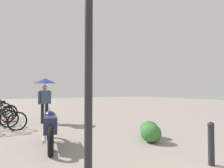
{
  "coord_description": "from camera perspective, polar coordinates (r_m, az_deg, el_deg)",
  "views": [
    {
      "loc": [
        -0.06,
        2.65,
        1.49
      ],
      "look_at": [
        10.36,
        -3.29,
        1.88
      ],
      "focal_mm": 30.48,
      "sensor_mm": 36.0,
      "label": 1
    }
  ],
  "objects": [
    {
      "name": "bicycle_black",
      "position": [
        7.9,
        -30.31,
        -9.85
      ],
      "size": [
        0.4,
        1.75,
        0.95
      ],
      "color": "black",
      "rests_on": "ground"
    },
    {
      "name": "bollard_mid",
      "position": [
        4.42,
        27.61,
        -15.31
      ],
      "size": [
        0.13,
        0.13,
        0.86
      ],
      "color": "#232328",
      "rests_on": "ground"
    },
    {
      "name": "shrub_low",
      "position": [
        6.27,
        11.09,
        -13.15
      ],
      "size": [
        0.61,
        0.55,
        0.52
      ],
      "color": "#387533",
      "rests_on": "ground"
    },
    {
      "name": "lamppost",
      "position": [
        3.63,
        -6.97,
        21.63
      ],
      "size": [
        0.98,
        0.28,
        4.47
      ],
      "color": "#232328",
      "rests_on": "ground"
    },
    {
      "name": "motorcycle",
      "position": [
        5.46,
        -18.21,
        -12.2
      ],
      "size": [
        2.16,
        0.56,
        1.06
      ],
      "color": "black",
      "rests_on": "ground"
    },
    {
      "name": "shrub_round",
      "position": [
        5.72,
        11.58,
        -14.18
      ],
      "size": [
        0.63,
        0.57,
        0.53
      ],
      "color": "#387533",
      "rests_on": "ground"
    },
    {
      "name": "pedestrian",
      "position": [
        9.15,
        -19.51,
        -1.06
      ],
      "size": [
        1.0,
        1.0,
        2.03
      ],
      "color": "black",
      "rests_on": "ground"
    }
  ]
}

